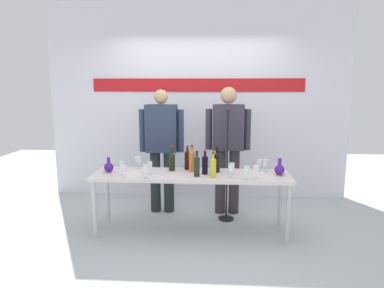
% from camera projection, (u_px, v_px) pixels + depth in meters
% --- Properties ---
extents(ground_plane, '(10.00, 10.00, 0.00)m').
position_uv_depth(ground_plane, '(191.00, 232.00, 4.18)').
color(ground_plane, '#B3BBBD').
extents(back_wall, '(4.61, 0.11, 3.00)m').
position_uv_depth(back_wall, '(197.00, 101.00, 5.35)').
color(back_wall, white).
rests_on(back_wall, ground).
extents(display_table, '(2.31, 0.58, 0.73)m').
position_uv_depth(display_table, '(191.00, 179.00, 4.07)').
color(display_table, silver).
rests_on(display_table, ground).
extents(decanter_blue_left, '(0.11, 0.11, 0.18)m').
position_uv_depth(decanter_blue_left, '(109.00, 167.00, 4.12)').
color(decanter_blue_left, '#471A92').
rests_on(decanter_blue_left, display_table).
extents(decanter_blue_right, '(0.12, 0.12, 0.20)m').
position_uv_depth(decanter_blue_right, '(279.00, 169.00, 3.99)').
color(decanter_blue_right, '#4A1B92').
rests_on(decanter_blue_right, display_table).
extents(presenter_left, '(0.61, 0.22, 1.70)m').
position_uv_depth(presenter_left, '(162.00, 143.00, 4.70)').
color(presenter_left, '#1D2728').
rests_on(presenter_left, ground).
extents(presenter_right, '(0.61, 0.22, 1.73)m').
position_uv_depth(presenter_right, '(228.00, 142.00, 4.64)').
color(presenter_right, '#332A32').
rests_on(presenter_right, ground).
extents(wine_bottle_0, '(0.07, 0.07, 0.32)m').
position_uv_depth(wine_bottle_0, '(192.00, 160.00, 4.13)').
color(wine_bottle_0, orange).
rests_on(wine_bottle_0, display_table).
extents(wine_bottle_1, '(0.07, 0.07, 0.28)m').
position_uv_depth(wine_bottle_1, '(205.00, 164.00, 4.03)').
color(wine_bottle_1, black).
rests_on(wine_bottle_1, display_table).
extents(wine_bottle_2, '(0.07, 0.07, 0.29)m').
position_uv_depth(wine_bottle_2, '(197.00, 165.00, 3.92)').
color(wine_bottle_2, black).
rests_on(wine_bottle_2, display_table).
extents(wine_bottle_3, '(0.07, 0.07, 0.31)m').
position_uv_depth(wine_bottle_3, '(172.00, 161.00, 4.18)').
color(wine_bottle_3, black).
rests_on(wine_bottle_3, display_table).
extents(wine_bottle_4, '(0.07, 0.07, 0.31)m').
position_uv_depth(wine_bottle_4, '(217.00, 161.00, 4.11)').
color(wine_bottle_4, black).
rests_on(wine_bottle_4, display_table).
extents(wine_bottle_5, '(0.07, 0.07, 0.29)m').
position_uv_depth(wine_bottle_5, '(213.00, 167.00, 3.87)').
color(wine_bottle_5, gold).
rests_on(wine_bottle_5, display_table).
extents(wine_bottle_6, '(0.07, 0.07, 0.30)m').
position_uv_depth(wine_bottle_6, '(187.00, 159.00, 4.24)').
color(wine_bottle_6, black).
rests_on(wine_bottle_6, display_table).
extents(wine_glass_left_0, '(0.07, 0.07, 0.16)m').
position_uv_depth(wine_glass_left_0, '(138.00, 160.00, 4.27)').
color(wine_glass_left_0, white).
rests_on(wine_glass_left_0, display_table).
extents(wine_glass_left_1, '(0.06, 0.06, 0.15)m').
position_uv_depth(wine_glass_left_1, '(124.00, 169.00, 3.85)').
color(wine_glass_left_1, white).
rests_on(wine_glass_left_1, display_table).
extents(wine_glass_left_2, '(0.07, 0.07, 0.15)m').
position_uv_depth(wine_glass_left_2, '(146.00, 169.00, 3.84)').
color(wine_glass_left_2, white).
rests_on(wine_glass_left_2, display_table).
extents(wine_glass_left_3, '(0.06, 0.06, 0.16)m').
position_uv_depth(wine_glass_left_3, '(122.00, 166.00, 3.98)').
color(wine_glass_left_3, white).
rests_on(wine_glass_left_3, display_table).
extents(wine_glass_left_4, '(0.06, 0.06, 0.15)m').
position_uv_depth(wine_glass_left_4, '(150.00, 165.00, 4.02)').
color(wine_glass_left_4, white).
rests_on(wine_glass_left_4, display_table).
extents(wine_glass_right_0, '(0.06, 0.06, 0.14)m').
position_uv_depth(wine_glass_right_0, '(260.00, 163.00, 4.19)').
color(wine_glass_right_0, white).
rests_on(wine_glass_right_0, display_table).
extents(wine_glass_right_1, '(0.07, 0.07, 0.15)m').
position_uv_depth(wine_glass_right_1, '(247.00, 170.00, 3.80)').
color(wine_glass_right_1, white).
rests_on(wine_glass_right_1, display_table).
extents(wine_glass_right_2, '(0.06, 0.06, 0.16)m').
position_uv_depth(wine_glass_right_2, '(231.00, 168.00, 3.86)').
color(wine_glass_right_2, white).
rests_on(wine_glass_right_2, display_table).
extents(wine_glass_right_3, '(0.06, 0.06, 0.16)m').
position_uv_depth(wine_glass_right_3, '(266.00, 163.00, 4.12)').
color(wine_glass_right_3, white).
rests_on(wine_glass_right_3, display_table).
extents(wine_glass_right_4, '(0.06, 0.06, 0.14)m').
position_uv_depth(wine_glass_right_4, '(232.00, 166.00, 4.01)').
color(wine_glass_right_4, white).
rests_on(wine_glass_right_4, display_table).
extents(wine_glass_right_5, '(0.07, 0.07, 0.15)m').
position_uv_depth(wine_glass_right_5, '(256.00, 169.00, 3.83)').
color(wine_glass_right_5, white).
rests_on(wine_glass_right_5, display_table).
extents(microphone_stand, '(0.20, 0.20, 1.48)m').
position_uv_depth(microphone_stand, '(227.00, 184.00, 4.48)').
color(microphone_stand, black).
rests_on(microphone_stand, ground).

